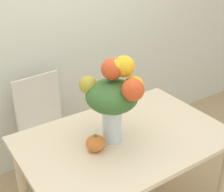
# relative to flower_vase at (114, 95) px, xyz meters

# --- Properties ---
(wall_back) EXTENTS (8.00, 0.06, 2.70)m
(wall_back) POSITION_rel_flower_vase_xyz_m (0.07, 1.06, 0.26)
(wall_back) COLOR silver
(wall_back) RESTS_ON ground_plane
(dining_table) EXTENTS (1.31, 0.87, 0.77)m
(dining_table) POSITION_rel_flower_vase_xyz_m (0.07, -0.01, -0.42)
(dining_table) COLOR beige
(dining_table) RESTS_ON ground_plane
(flower_vase) EXTENTS (0.33, 0.37, 0.55)m
(flower_vase) POSITION_rel_flower_vase_xyz_m (0.00, 0.00, 0.00)
(flower_vase) COLOR silver
(flower_vase) RESTS_ON dining_table
(pumpkin) EXTENTS (0.12, 0.12, 0.11)m
(pumpkin) POSITION_rel_flower_vase_xyz_m (-0.15, -0.02, -0.27)
(pumpkin) COLOR orange
(pumpkin) RESTS_ON dining_table
(dining_chair_near_window) EXTENTS (0.45, 0.45, 0.93)m
(dining_chair_near_window) POSITION_rel_flower_vase_xyz_m (-0.16, 0.75, -0.61)
(dining_chair_near_window) COLOR silver
(dining_chair_near_window) RESTS_ON ground_plane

